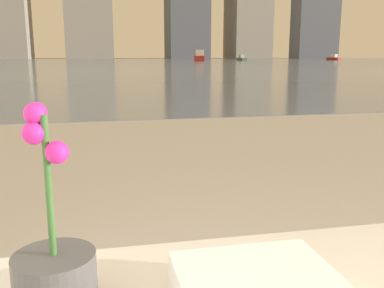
{
  "coord_description": "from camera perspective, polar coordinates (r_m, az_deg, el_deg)",
  "views": [
    {
      "loc": [
        -0.38,
        0.17,
        1.03
      ],
      "look_at": [
        0.1,
        2.39,
        0.56
      ],
      "focal_mm": 40.0,
      "sensor_mm": 36.0,
      "label": 1
    }
  ],
  "objects": [
    {
      "name": "potted_orchid",
      "position": [
        0.82,
        -17.82,
        -16.23
      ],
      "size": [
        0.15,
        0.15,
        0.38
      ],
      "color": "#4C4C4C",
      "rests_on": "bathtub"
    },
    {
      "name": "towel_stack",
      "position": [
        0.83,
        8.18,
        -18.51
      ],
      "size": [
        0.28,
        0.2,
        0.08
      ],
      "color": "white",
      "rests_on": "bathtub"
    },
    {
      "name": "harbor_water",
      "position": [
        61.84,
        -11.94,
        10.6
      ],
      "size": [
        180.0,
        110.0,
        0.01
      ],
      "color": "slate",
      "rests_on": "ground_plane"
    },
    {
      "name": "harbor_boat_0",
      "position": [
        73.07,
        1.03,
        11.51
      ],
      "size": [
        2.89,
        5.21,
        1.85
      ],
      "color": "maroon",
      "rests_on": "harbor_water"
    },
    {
      "name": "harbor_boat_2",
      "position": [
        79.49,
        6.63,
        11.25
      ],
      "size": [
        1.13,
        2.84,
        1.04
      ],
      "color": "#335647",
      "rests_on": "harbor_water"
    },
    {
      "name": "harbor_boat_3",
      "position": [
        89.98,
        18.41,
        10.82
      ],
      "size": [
        1.81,
        3.22,
        1.14
      ],
      "color": "maroon",
      "rests_on": "harbor_water"
    }
  ]
}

